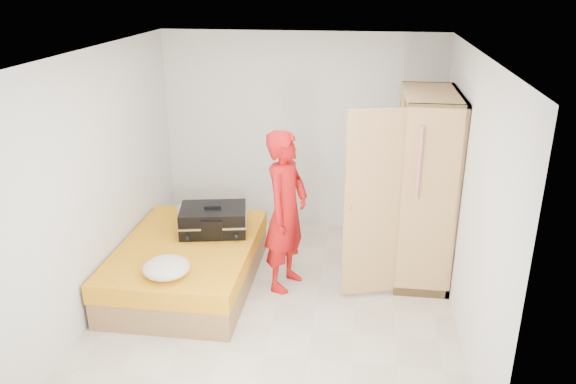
# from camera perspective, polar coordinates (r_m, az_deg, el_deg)

# --- Properties ---
(room) EXTENTS (4.00, 4.02, 2.60)m
(room) POSITION_cam_1_polar(r_m,az_deg,el_deg) (5.47, -1.04, 0.47)
(room) COLOR beige
(room) RESTS_ON ground
(bed) EXTENTS (1.42, 2.02, 0.50)m
(bed) POSITION_cam_1_polar(r_m,az_deg,el_deg) (6.35, -10.11, -7.19)
(bed) COLOR #9D7A47
(bed) RESTS_ON ground
(wardrobe) EXTENTS (1.15, 1.34, 2.10)m
(wardrobe) POSITION_cam_1_polar(r_m,az_deg,el_deg) (6.34, 13.26, -0.04)
(wardrobe) COLOR tan
(wardrobe) RESTS_ON ground
(person) EXTENTS (0.61, 0.75, 1.77)m
(person) POSITION_cam_1_polar(r_m,az_deg,el_deg) (5.97, -0.20, -1.98)
(person) COLOR red
(person) RESTS_ON ground
(suitcase) EXTENTS (0.84, 0.68, 0.32)m
(suitcase) POSITION_cam_1_polar(r_m,az_deg,el_deg) (6.41, -7.59, -2.83)
(suitcase) COLOR black
(suitcase) RESTS_ON bed
(round_cushion) EXTENTS (0.46, 0.46, 0.17)m
(round_cushion) POSITION_cam_1_polar(r_m,az_deg,el_deg) (5.61, -12.25, -7.53)
(round_cushion) COLOR silver
(round_cushion) RESTS_ON bed
(pillow) EXTENTS (0.53, 0.31, 0.09)m
(pillow) POSITION_cam_1_polar(r_m,az_deg,el_deg) (6.98, -8.87, -1.73)
(pillow) COLOR silver
(pillow) RESTS_ON bed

